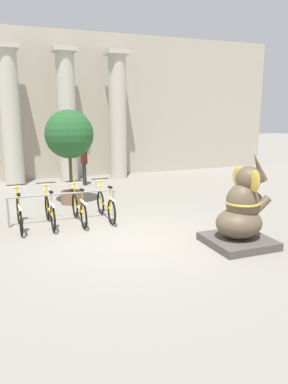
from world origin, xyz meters
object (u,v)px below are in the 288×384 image
bicycle_1 (50,210)px  bicycle_2 (79,207)px  person_pedestrian (84,158)px  bicycle_0 (19,213)px  elephant_statue (241,214)px  bicycle_3 (105,204)px  potted_tree (69,138)px

bicycle_1 → bicycle_2: same height
bicycle_2 → person_pedestrian: bearing=75.8°
bicycle_0 → elephant_statue: size_ratio=0.87×
bicycle_0 → bicycle_1: same height
elephant_statue → bicycle_1: bearing=140.9°
bicycle_3 → potted_tree: potted_tree is taller
bicycle_3 → potted_tree: 2.62m
person_pedestrian → potted_tree: 3.05m
bicycle_0 → elephant_statue: bearing=-34.0°
bicycle_2 → potted_tree: potted_tree is taller
bicycle_1 → elephant_statue: size_ratio=0.87×
bicycle_0 → elephant_statue: elephant_statue is taller
bicycle_3 → potted_tree: bearing=105.0°
bicycle_2 → elephant_statue: elephant_statue is taller
bicycle_0 → bicycle_2: bearing=-0.7°
bicycle_0 → bicycle_3: bearing=1.4°
bicycle_2 → person_pedestrian: size_ratio=1.01×
bicycle_3 → person_pedestrian: 4.74m
elephant_statue → person_pedestrian: elephant_statue is taller
bicycle_0 → potted_tree: bearing=50.7°
bicycle_2 → potted_tree: size_ratio=0.61×
bicycle_2 → bicycle_3: bearing=5.5°
person_pedestrian → potted_tree: size_ratio=0.60×
person_pedestrian → bicycle_3: bearing=-95.8°
bicycle_3 → elephant_statue: size_ratio=0.87×
elephant_statue → potted_tree: size_ratio=0.70×
bicycle_1 → person_pedestrian: bearing=67.7°
elephant_statue → potted_tree: (-2.70, 4.97, 1.36)m
bicycle_2 → bicycle_3: size_ratio=1.00×
potted_tree → bicycle_0: bearing=-129.3°
bicycle_2 → elephant_statue: size_ratio=0.87×
bicycle_2 → bicycle_1: bearing=177.8°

